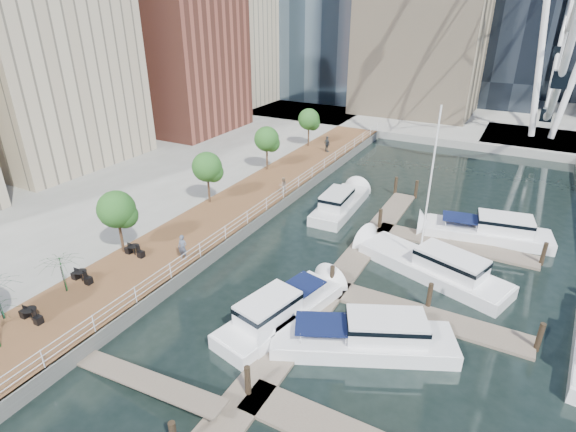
# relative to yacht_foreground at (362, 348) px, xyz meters

# --- Properties ---
(ground) EXTENTS (520.00, 520.00, 0.00)m
(ground) POSITION_rel_yacht_foreground_xyz_m (-6.65, -3.69, 0.00)
(ground) COLOR black
(ground) RESTS_ON ground
(boardwalk) EXTENTS (6.00, 60.00, 1.00)m
(boardwalk) POSITION_rel_yacht_foreground_xyz_m (-15.65, 11.31, 0.50)
(boardwalk) COLOR brown
(boardwalk) RESTS_ON ground
(seawall) EXTENTS (0.25, 60.00, 1.00)m
(seawall) POSITION_rel_yacht_foreground_xyz_m (-12.65, 11.31, 0.50)
(seawall) COLOR #595954
(seawall) RESTS_ON ground
(land_inland) EXTENTS (48.00, 90.00, 1.00)m
(land_inland) POSITION_rel_yacht_foreground_xyz_m (-42.65, 11.31, 0.50)
(land_inland) COLOR gray
(land_inland) RESTS_ON ground
(land_far) EXTENTS (200.00, 114.00, 1.00)m
(land_far) POSITION_rel_yacht_foreground_xyz_m (-6.65, 98.31, 0.50)
(land_far) COLOR gray
(land_far) RESTS_ON ground
(pier) EXTENTS (14.00, 12.00, 1.00)m
(pier) POSITION_rel_yacht_foreground_xyz_m (7.35, 48.31, 0.50)
(pier) COLOR gray
(pier) RESTS_ON ground
(railing) EXTENTS (0.10, 60.00, 1.05)m
(railing) POSITION_rel_yacht_foreground_xyz_m (-12.75, 11.31, 1.52)
(railing) COLOR white
(railing) RESTS_ON boardwalk
(floating_docks) EXTENTS (16.00, 34.00, 2.60)m
(floating_docks) POSITION_rel_yacht_foreground_xyz_m (1.31, 6.29, 0.49)
(floating_docks) COLOR #6D6051
(floating_docks) RESTS_ON ground
(midrise_condos) EXTENTS (19.00, 67.00, 28.00)m
(midrise_condos) POSITION_rel_yacht_foreground_xyz_m (-40.22, 23.13, 13.42)
(midrise_condos) COLOR #BCAD8E
(midrise_condos) RESTS_ON ground
(street_trees) EXTENTS (2.60, 42.60, 4.60)m
(street_trees) POSITION_rel_yacht_foreground_xyz_m (-18.05, 10.31, 4.29)
(street_trees) COLOR #3F2B1C
(street_trees) RESTS_ON ground
(cafe_tables) EXTENTS (2.50, 13.70, 0.74)m
(cafe_tables) POSITION_rel_yacht_foreground_xyz_m (-17.05, -5.69, 1.37)
(cafe_tables) COLOR black
(cafe_tables) RESTS_ON ground
(yacht_foreground) EXTENTS (11.00, 7.17, 2.15)m
(yacht_foreground) POSITION_rel_yacht_foreground_xyz_m (0.00, 0.00, 0.00)
(yacht_foreground) COLOR white
(yacht_foreground) RESTS_ON ground
(pedestrian_near) EXTENTS (0.74, 0.56, 1.81)m
(pedestrian_near) POSITION_rel_yacht_foreground_xyz_m (-13.60, 1.54, 1.91)
(pedestrian_near) COLOR #495061
(pedestrian_near) RESTS_ON boardwalk
(pedestrian_mid) EXTENTS (0.95, 0.96, 1.57)m
(pedestrian_mid) POSITION_rel_yacht_foreground_xyz_m (-13.30, 15.20, 1.78)
(pedestrian_mid) COLOR gray
(pedestrian_mid) RESTS_ON boardwalk
(pedestrian_far) EXTENTS (1.17, 0.93, 1.86)m
(pedestrian_far) POSITION_rel_yacht_foreground_xyz_m (-14.99, 29.07, 1.93)
(pedestrian_far) COLOR #2F373B
(pedestrian_far) RESTS_ON boardwalk
(moored_yachts) EXTENTS (22.88, 34.94, 11.50)m
(moored_yachts) POSITION_rel_yacht_foreground_xyz_m (1.66, 8.18, 0.00)
(moored_yachts) COLOR white
(moored_yachts) RESTS_ON ground
(cafe_seating) EXTENTS (4.98, 7.98, 2.68)m
(cafe_seating) POSITION_rel_yacht_foreground_xyz_m (-17.16, -7.97, 2.29)
(cafe_seating) COLOR #103D26
(cafe_seating) RESTS_ON ground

